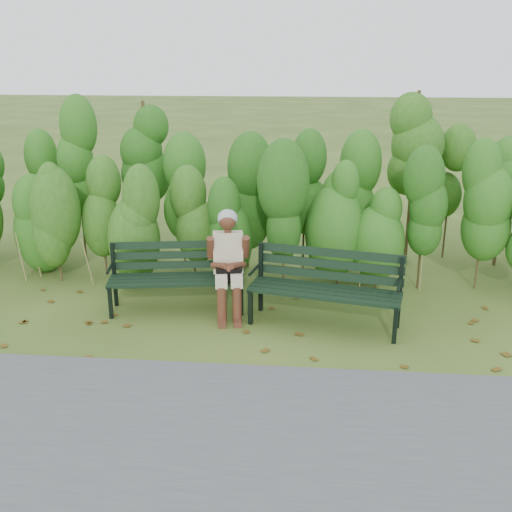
{
  "coord_description": "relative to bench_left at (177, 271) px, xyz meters",
  "views": [
    {
      "loc": [
        0.61,
        -6.33,
        3.02
      ],
      "look_at": [
        0.0,
        0.35,
        0.75
      ],
      "focal_mm": 42.0,
      "sensor_mm": 36.0,
      "label": 1
    }
  ],
  "objects": [
    {
      "name": "leaf_litter",
      "position": [
        0.81,
        -0.46,
        -0.48
      ],
      "size": [
        5.53,
        2.21,
        0.01
      ],
      "color": "#584013",
      "rests_on": "ground"
    },
    {
      "name": "ground",
      "position": [
        0.99,
        -0.47,
        -0.48
      ],
      "size": [
        80.0,
        80.0,
        0.0
      ],
      "primitive_type": "plane",
      "color": "#354C19"
    },
    {
      "name": "hedge_band",
      "position": [
        0.99,
        1.39,
        0.77
      ],
      "size": [
        11.04,
        1.67,
        2.42
      ],
      "color": "#47381E",
      "rests_on": "ground"
    },
    {
      "name": "bench_left",
      "position": [
        0.0,
        0.0,
        0.0
      ],
      "size": [
        1.7,
        0.78,
        0.82
      ],
      "color": "black",
      "rests_on": "ground"
    },
    {
      "name": "seated_woman",
      "position": [
        0.65,
        -0.07,
        0.22
      ],
      "size": [
        0.54,
        0.79,
        1.27
      ],
      "color": "#BFB589",
      "rests_on": "ground"
    },
    {
      "name": "bench_right",
      "position": [
        1.83,
        -0.29,
        0.03
      ],
      "size": [
        1.82,
        0.92,
        0.87
      ],
      "color": "black",
      "rests_on": "ground"
    },
    {
      "name": "footpath",
      "position": [
        0.99,
        -2.67,
        -0.48
      ],
      "size": [
        60.0,
        2.5,
        0.01
      ],
      "primitive_type": "cube",
      "color": "#474749",
      "rests_on": "ground"
    }
  ]
}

